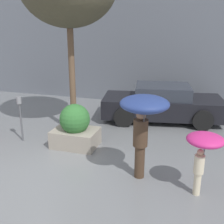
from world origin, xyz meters
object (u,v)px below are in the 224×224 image
at_px(person_child, 204,146).
at_px(parked_car_near, 162,104).
at_px(parking_meter, 20,110).
at_px(planter_box, 75,128).
at_px(person_adult, 143,113).

height_order(person_child, parked_car_near, person_child).
bearing_deg(parking_meter, person_child, -14.46).
height_order(planter_box, parking_meter, parking_meter).
xyz_separation_m(parked_car_near, parking_meter, (-3.66, -3.03, 0.36)).
relative_size(planter_box, person_adult, 0.64).
relative_size(planter_box, parked_car_near, 0.29).
xyz_separation_m(planter_box, parked_car_near, (2.02, 2.92, 0.06)).
distance_m(planter_box, person_child, 3.65).
relative_size(person_child, parked_car_near, 0.30).
bearing_deg(parked_car_near, person_child, -172.49).
xyz_separation_m(person_child, parked_car_near, (-1.32, 4.31, -0.47)).
relative_size(planter_box, parking_meter, 0.92).
bearing_deg(parking_meter, parked_car_near, 39.61).
xyz_separation_m(person_child, parking_meter, (-4.98, 1.28, -0.11)).
distance_m(person_adult, parking_meter, 3.94).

